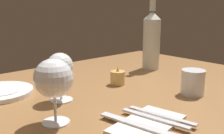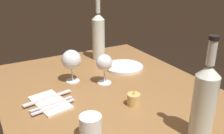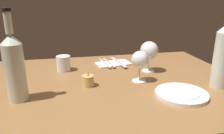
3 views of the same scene
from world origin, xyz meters
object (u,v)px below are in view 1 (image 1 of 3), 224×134
Objects in this scene: folded_napkin at (147,124)px; table_knife at (139,125)px; fork_outer at (161,116)px; votive_candle at (118,78)px; dinner_plate at (0,92)px; water_tumbler at (193,83)px; wine_glass_left at (60,68)px; fork_inner at (154,118)px; wine_glass_right at (54,79)px; wine_bottle at (152,39)px.

folded_napkin is 0.03m from table_knife.
fork_outer is at bearing 180.00° from table_knife.
dinner_plate is at bearing -26.08° from votive_candle.
water_tumbler is at bearing 138.17° from dinner_plate.
dinner_plate is (0.35, -0.17, -0.02)m from votive_candle.
votive_candle is 0.35m from table_knife.
wine_glass_left reaches higher than water_tumbler.
fork_outer is (-0.02, 0.00, 0.00)m from fork_inner.
dinner_plate is 0.98× the size of table_knife.
wine_glass_left is 0.31m from fork_outer.
folded_napkin is at bearing 10.95° from water_tumbler.
votive_candle is 0.32× the size of table_knife.
dinner_plate is (0.45, -0.40, -0.03)m from water_tumbler.
wine_glass_left reaches higher than fork_inner.
water_tumbler is at bearing 146.24° from wine_glass_left.
dinner_plate is at bearing -85.51° from wine_glass_right.
water_tumbler reaches higher than folded_napkin.
wine_bottle reaches higher than fork_outer.
votive_candle is at bearing -121.11° from folded_napkin.
wine_glass_left is at bearing 9.55° from wine_bottle.
fork_inner is (-0.18, 0.15, -0.10)m from wine_glass_right.
wine_glass_right reaches higher than votive_candle.
fork_inner reaches higher than folded_napkin.
votive_candle reaches higher than folded_napkin.
water_tumbler is at bearing -169.05° from folded_napkin.
fork_inner is at bearing 180.00° from table_knife.
water_tumbler reaches higher than fork_outer.
wine_bottle is 1.87× the size of fork_inner.
fork_inner is 1.00× the size of fork_outer.
votive_candle is at bearing -117.31° from fork_inner.
wine_glass_right is 0.77× the size of dinner_plate.
wine_bottle reaches higher than wine_glass_left.
folded_napkin is 0.05m from fork_outer.
wine_glass_left is at bearing -83.66° from table_knife.
folded_napkin is (0.44, 0.36, -0.13)m from wine_bottle.
wine_glass_right is 0.32m from dinner_plate.
water_tumbler is (-0.43, 0.10, -0.07)m from wine_glass_right.
water_tumbler is 0.37× the size of table_knife.
wine_glass_left is at bearing -68.28° from fork_outer.
fork_inner is (0.25, 0.05, -0.02)m from water_tumbler.
water_tumbler reaches higher than votive_candle.
wine_glass_left is 0.29m from table_knife.
wine_glass_left reaches higher than table_knife.
wine_glass_left is 0.41m from water_tumbler.
wine_glass_right is at bearing 19.32° from wine_bottle.
folded_napkin is at bearing 111.01° from dinner_plate.
fork_inner is at bearing 138.81° from wine_glass_right.
wine_glass_right is 0.45m from water_tumbler.
wine_bottle is 1.60× the size of table_knife.
fork_outer is (-0.23, 0.46, 0.00)m from dinner_plate.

